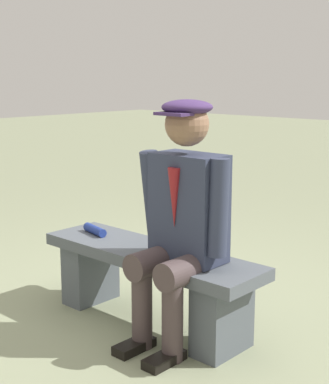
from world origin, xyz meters
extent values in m
plane|color=gray|center=(0.00, 0.00, 0.00)|extent=(30.00, 30.00, 0.00)
cube|color=#4F565D|center=(0.00, 0.00, 0.42)|extent=(1.43, 0.40, 0.07)
cube|color=#4E555D|center=(-0.53, 0.00, 0.19)|extent=(0.18, 0.34, 0.38)
cube|color=#4E555D|center=(0.53, 0.00, 0.19)|extent=(0.18, 0.34, 0.38)
cube|color=#2E354B|center=(-0.29, 0.00, 0.74)|extent=(0.39, 0.22, 0.57)
cylinder|color=#1E2338|center=(-0.29, 0.00, 1.00)|extent=(0.22, 0.22, 0.06)
cone|color=maroon|center=(-0.29, 0.12, 0.81)|extent=(0.07, 0.07, 0.32)
sphere|color=#8C664C|center=(-0.29, 0.02, 1.19)|extent=(0.23, 0.23, 0.23)
ellipsoid|color=#3D2855|center=(-0.29, 0.02, 1.27)|extent=(0.26, 0.26, 0.08)
cube|color=#3D2855|center=(-0.29, 0.12, 1.24)|extent=(0.18, 0.10, 0.02)
cylinder|color=#453838|center=(-0.40, 0.12, 0.46)|extent=(0.15, 0.38, 0.15)
cylinder|color=#453838|center=(-0.40, 0.25, 0.23)|extent=(0.11, 0.11, 0.46)
cube|color=black|center=(-0.40, 0.31, 0.03)|extent=(0.10, 0.24, 0.05)
cylinder|color=#2E354B|center=(-0.52, 0.04, 0.78)|extent=(0.11, 0.12, 0.50)
cylinder|color=#453838|center=(-0.18, 0.12, 0.46)|extent=(0.15, 0.38, 0.15)
cylinder|color=#453838|center=(-0.18, 0.25, 0.23)|extent=(0.11, 0.11, 0.46)
cube|color=black|center=(-0.18, 0.31, 0.03)|extent=(0.10, 0.24, 0.05)
cylinder|color=#2E354B|center=(-0.07, 0.04, 0.78)|extent=(0.10, 0.17, 0.50)
cylinder|color=navy|center=(0.48, 0.00, 0.48)|extent=(0.22, 0.10, 0.05)
camera|label=1|loc=(-2.24, 2.31, 1.44)|focal=54.77mm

